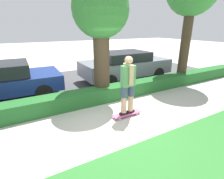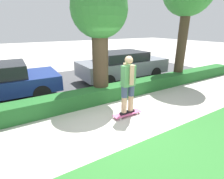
% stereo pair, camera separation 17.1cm
% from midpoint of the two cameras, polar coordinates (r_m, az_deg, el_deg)
% --- Properties ---
extents(ground_plane, '(60.00, 60.00, 0.00)m').
position_cam_midpoint_polar(ground_plane, '(4.94, 2.43, -10.98)').
color(ground_plane, '#BCB7AD').
extents(street_asphalt, '(16.28, 5.00, 0.01)m').
position_cam_midpoint_polar(street_asphalt, '(8.50, -12.56, 2.03)').
color(street_asphalt, '#474749').
rests_on(street_asphalt, ground_plane).
extents(hedge_row, '(16.28, 0.60, 0.50)m').
position_cam_midpoint_polar(hedge_row, '(6.10, -5.42, -2.18)').
color(hedge_row, '#236028').
rests_on(hedge_row, ground_plane).
extents(skateboard, '(0.91, 0.24, 0.09)m').
position_cam_midpoint_polar(skateboard, '(5.30, 5.84, -7.91)').
color(skateboard, '#DB5B93').
rests_on(skateboard, ground_plane).
extents(skater_person, '(0.50, 0.44, 1.71)m').
position_cam_midpoint_polar(skater_person, '(4.94, 6.21, 1.66)').
color(skater_person, black).
rests_on(skater_person, skateboard).
extents(tree_mid, '(1.83, 1.83, 3.97)m').
position_cam_midpoint_polar(tree_mid, '(6.06, -2.83, 22.92)').
color(tree_mid, '#423323').
rests_on(tree_mid, ground_plane).
extents(parked_car_front, '(4.07, 2.03, 1.32)m').
position_cam_midpoint_polar(parked_car_front, '(7.41, -31.98, 2.48)').
color(parked_car_front, navy).
rests_on(parked_car_front, ground_plane).
extents(parked_car_middle, '(4.40, 1.96, 1.40)m').
position_cam_midpoint_polar(parked_car_middle, '(8.75, 4.89, 7.99)').
color(parked_car_middle, slate).
rests_on(parked_car_middle, ground_plane).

